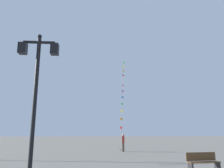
% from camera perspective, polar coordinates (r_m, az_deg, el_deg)
% --- Properties ---
extents(ground_plane, '(160.00, 160.00, 0.00)m').
position_cam_1_polar(ground_plane, '(20.73, -4.77, -17.50)').
color(ground_plane, gray).
extents(twin_lantern_lamp_post, '(1.41, 0.28, 5.36)m').
position_cam_1_polar(twin_lantern_lamp_post, '(8.10, -19.04, 1.28)').
color(twin_lantern_lamp_post, black).
rests_on(twin_lantern_lamp_post, ground_plane).
extents(kite_train, '(2.53, 13.79, 14.18)m').
position_cam_1_polar(kite_train, '(31.41, 2.77, -2.14)').
color(kite_train, brown).
rests_on(kite_train, ground_plane).
extents(kite_flyer, '(0.29, 0.62, 1.71)m').
position_cam_1_polar(kite_flyer, '(22.27, 2.95, -14.84)').
color(kite_flyer, brown).
rests_on(kite_flyer, ground_plane).
extents(park_bench, '(1.65, 0.65, 0.89)m').
position_cam_1_polar(park_bench, '(12.08, 22.58, -18.21)').
color(park_bench, brown).
rests_on(park_bench, ground_plane).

